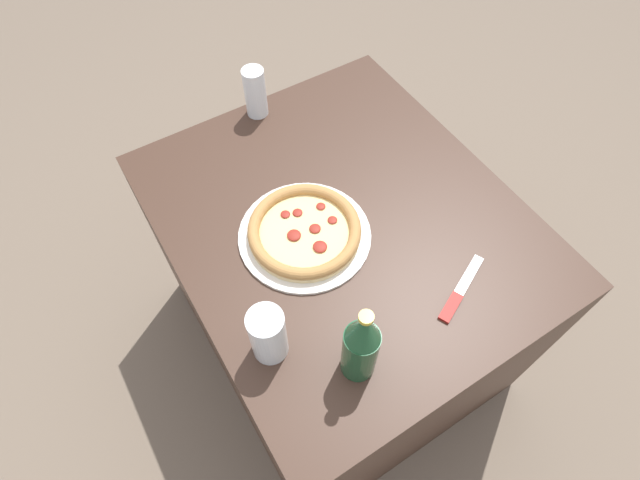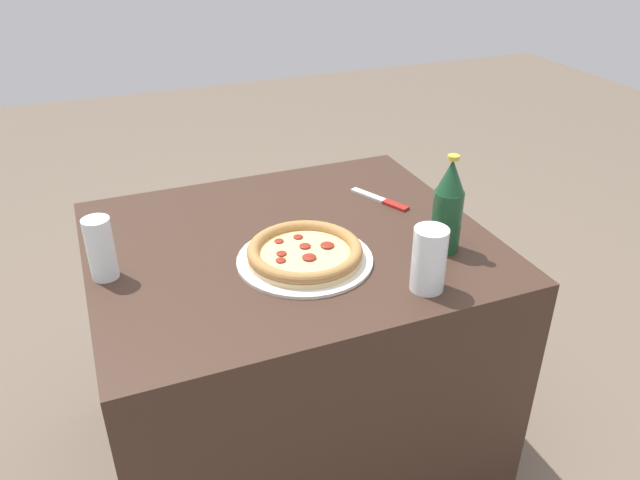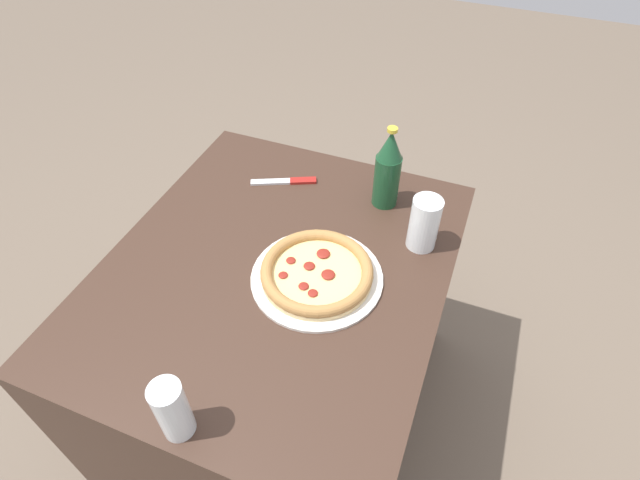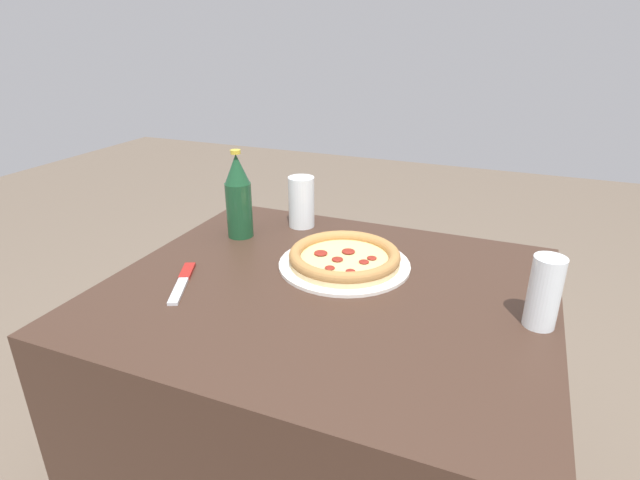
# 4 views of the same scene
# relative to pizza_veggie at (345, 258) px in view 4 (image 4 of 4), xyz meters

# --- Properties ---
(table) EXTENTS (0.96, 0.82, 0.72)m
(table) POSITION_rel_pizza_veggie_xyz_m (0.00, 0.11, -0.38)
(table) COLOR #3D281E
(table) RESTS_ON ground_plane
(pizza_veggie) EXTENTS (0.32, 0.32, 0.04)m
(pizza_veggie) POSITION_rel_pizza_veggie_xyz_m (0.00, 0.00, 0.00)
(pizza_veggie) COLOR silver
(pizza_veggie) RESTS_ON table
(glass_lemonade) EXTENTS (0.07, 0.07, 0.14)m
(glass_lemonade) POSITION_rel_pizza_veggie_xyz_m (0.21, -0.20, 0.05)
(glass_lemonade) COLOR white
(glass_lemonade) RESTS_ON table
(glass_water) EXTENTS (0.06, 0.06, 0.14)m
(glass_water) POSITION_rel_pizza_veggie_xyz_m (-0.43, 0.10, 0.05)
(glass_water) COLOR white
(glass_water) RESTS_ON table
(beer_bottle) EXTENTS (0.07, 0.07, 0.24)m
(beer_bottle) POSITION_rel_pizza_veggie_xyz_m (0.33, -0.07, 0.09)
(beer_bottle) COLOR #194728
(beer_bottle) RESTS_ON table
(knife) EXTENTS (0.10, 0.18, 0.01)m
(knife) POSITION_rel_pizza_veggie_xyz_m (0.31, 0.22, -0.02)
(knife) COLOR maroon
(knife) RESTS_ON table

